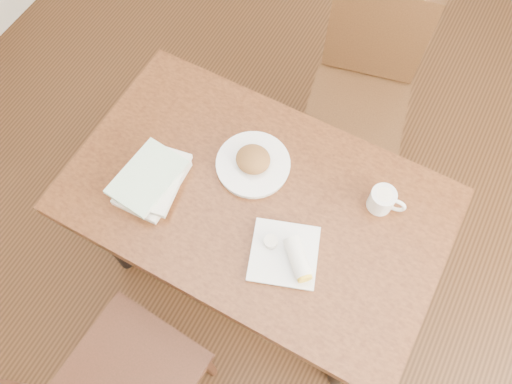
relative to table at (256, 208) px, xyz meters
The scene contains 7 objects.
ground 0.67m from the table, ahead, with size 4.00×5.00×0.01m, color #472814.
table is the anchor object (origin of this frame).
chair_far 0.79m from the table, 82.56° to the left, with size 0.50×0.50×0.95m.
plate_scone 0.17m from the table, 123.10° to the left, with size 0.26×0.26×0.08m.
coffee_mug 0.43m from the table, 24.93° to the left, with size 0.13×0.08×0.08m.
plate_burrito 0.25m from the table, 35.38° to the right, with size 0.27×0.27×0.07m.
book_stack 0.37m from the table, 160.11° to the right, with size 0.22×0.28×0.07m.
Camera 1 is at (0.33, -0.61, 2.28)m, focal length 35.00 mm.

